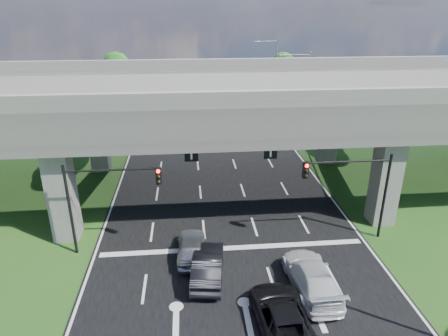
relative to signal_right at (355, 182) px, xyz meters
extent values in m
plane|color=#1C4817|center=(-7.82, -3.94, -4.19)|extent=(160.00, 160.00, 0.00)
cube|color=black|center=(-7.82, 6.06, -4.17)|extent=(18.00, 120.00, 0.03)
cube|color=#3C3937|center=(-7.82, 8.06, 3.81)|extent=(80.00, 15.00, 2.00)
cube|color=slate|center=(-7.82, 0.81, 5.31)|extent=(80.00, 0.50, 1.00)
cube|color=slate|center=(-7.82, 15.31, 5.31)|extent=(80.00, 0.50, 1.00)
cube|color=slate|center=(-18.82, 2.06, -0.69)|extent=(1.60, 1.60, 7.00)
cube|color=slate|center=(-18.82, 14.06, -0.69)|extent=(1.60, 1.60, 7.00)
cube|color=slate|center=(3.18, 2.06, -0.69)|extent=(1.60, 1.60, 7.00)
cube|color=slate|center=(3.18, 14.06, -0.69)|extent=(1.60, 1.60, 7.00)
cube|color=black|center=(-10.32, 1.06, 1.81)|extent=(0.85, 0.06, 0.85)
cube|color=black|center=(-5.32, 1.06, 1.81)|extent=(0.85, 0.06, 0.85)
cube|color=#9E9E99|center=(-33.82, 31.06, -2.19)|extent=(20.00, 10.00, 4.00)
cylinder|color=black|center=(2.18, 0.06, -1.19)|extent=(0.18, 0.18, 6.00)
cylinder|color=black|center=(-0.57, 0.06, 1.41)|extent=(5.50, 0.12, 0.12)
cube|color=black|center=(-3.32, -0.12, 1.01)|extent=(0.35, 0.28, 1.05)
sphere|color=#FF0C05|center=(-3.32, -0.28, 1.36)|extent=(0.22, 0.22, 0.22)
cylinder|color=black|center=(-17.82, 0.06, -1.19)|extent=(0.18, 0.18, 6.00)
cylinder|color=black|center=(-15.07, 0.06, 1.41)|extent=(5.50, 0.12, 0.12)
cube|color=black|center=(-12.32, -0.12, 1.01)|extent=(0.35, 0.28, 1.05)
sphere|color=#FF0C05|center=(-12.32, -0.28, 1.36)|extent=(0.22, 0.22, 0.22)
cylinder|color=gray|center=(2.68, 20.06, 0.81)|extent=(0.16, 0.16, 10.00)
cylinder|color=gray|center=(1.18, 20.06, 5.51)|extent=(3.00, 0.10, 0.10)
cube|color=gray|center=(-0.32, 20.06, 5.41)|extent=(0.60, 0.25, 0.18)
cylinder|color=gray|center=(2.68, 36.06, 0.81)|extent=(0.16, 0.16, 10.00)
cylinder|color=gray|center=(1.18, 36.06, 5.51)|extent=(3.00, 0.10, 0.10)
cube|color=gray|center=(-0.32, 36.06, 5.41)|extent=(0.60, 0.25, 0.18)
cylinder|color=black|center=(-21.82, 22.06, -2.54)|extent=(0.36, 0.36, 3.30)
sphere|color=#235516|center=(-21.82, 22.06, 0.46)|extent=(4.50, 4.50, 4.50)
sphere|color=#235516|center=(-21.42, 21.76, 1.81)|extent=(3.60, 3.60, 3.60)
sphere|color=#235516|center=(-22.12, 22.46, -0.44)|extent=(3.30, 3.30, 3.30)
cylinder|color=black|center=(-24.82, 30.06, -2.76)|extent=(0.36, 0.36, 2.86)
sphere|color=#235516|center=(-24.82, 30.06, -0.16)|extent=(3.90, 3.90, 3.90)
sphere|color=#235516|center=(-24.42, 29.76, 1.01)|extent=(3.12, 3.12, 3.12)
sphere|color=#235516|center=(-25.12, 30.46, -0.94)|extent=(2.86, 2.86, 2.86)
cylinder|color=black|center=(-20.82, 38.06, -2.43)|extent=(0.36, 0.36, 3.52)
sphere|color=#235516|center=(-20.82, 38.06, 0.77)|extent=(4.80, 4.80, 4.80)
sphere|color=#235516|center=(-20.42, 37.76, 2.21)|extent=(3.84, 3.84, 3.84)
sphere|color=#235516|center=(-21.12, 38.46, -0.19)|extent=(3.52, 3.52, 3.52)
cylinder|color=black|center=(5.18, 24.06, -2.65)|extent=(0.36, 0.36, 3.08)
sphere|color=#235516|center=(5.18, 24.06, 0.15)|extent=(4.20, 4.20, 4.20)
sphere|color=#235516|center=(5.58, 23.76, 1.41)|extent=(3.36, 3.36, 3.36)
sphere|color=#235516|center=(4.88, 24.46, -0.69)|extent=(3.08, 3.08, 3.08)
cylinder|color=black|center=(8.18, 32.06, -2.76)|extent=(0.36, 0.36, 2.86)
sphere|color=#235516|center=(8.18, 32.06, -0.16)|extent=(3.90, 3.90, 3.90)
sphere|color=#235516|center=(8.58, 31.76, 1.01)|extent=(3.12, 3.12, 3.12)
sphere|color=#235516|center=(7.88, 32.46, -0.94)|extent=(2.86, 2.86, 2.86)
cylinder|color=black|center=(4.18, 40.06, -2.54)|extent=(0.36, 0.36, 3.30)
sphere|color=#235516|center=(4.18, 40.06, 0.46)|extent=(4.50, 4.50, 4.50)
sphere|color=#235516|center=(4.58, 39.76, 1.81)|extent=(3.60, 3.60, 3.60)
sphere|color=#235516|center=(3.88, 40.46, -0.44)|extent=(3.30, 3.30, 3.30)
imported|color=#ABADB3|center=(-10.53, -1.14, -3.43)|extent=(1.90, 4.36, 1.46)
imported|color=black|center=(-9.62, -3.22, -3.37)|extent=(2.23, 4.95, 1.58)
imported|color=silver|center=(-4.01, -4.82, -3.34)|extent=(2.42, 5.68, 1.63)
imported|color=black|center=(-6.30, -7.55, -3.41)|extent=(2.72, 5.50, 1.50)
camera|label=1|loc=(-10.49, -22.21, 10.56)|focal=32.00mm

